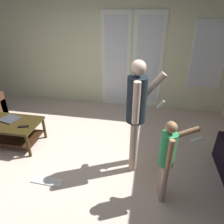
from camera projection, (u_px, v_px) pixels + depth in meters
name	position (u px, v px, depth m)	size (l,w,h in m)	color
ground_plane	(67.00, 168.00, 3.17)	(5.84, 4.92, 0.02)	#C7AF9F
wall_back_with_doors	(106.00, 54.00, 4.66)	(5.84, 0.09, 2.53)	beige
coffee_table	(11.00, 128.00, 3.56)	(1.00, 0.62, 0.45)	black
person_adult	(137.00, 109.00, 2.74)	(0.52, 0.47, 1.66)	tan
person_child	(168.00, 155.00, 2.37)	(0.50, 0.35, 1.14)	tan
loose_keyboard	(47.00, 181.00, 2.90)	(0.45, 0.15, 0.02)	white
laptop_closed	(10.00, 119.00, 3.58)	(0.30, 0.26, 0.02)	#313239
tv_remote_black	(24.00, 126.00, 3.36)	(0.17, 0.05, 0.02)	black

